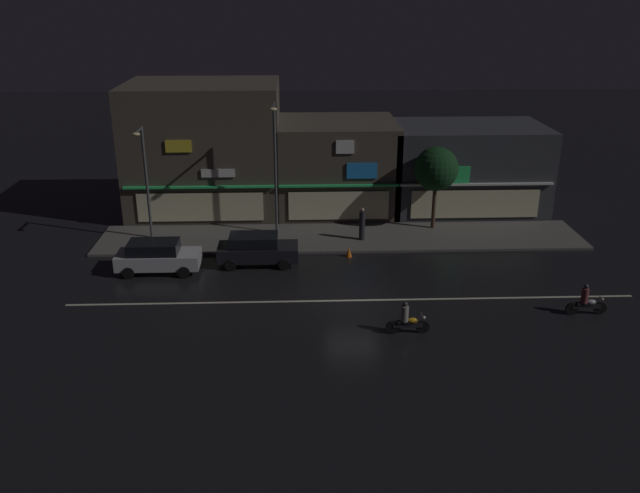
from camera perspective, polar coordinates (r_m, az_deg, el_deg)
ground_plane at (r=31.89m, az=2.83°, el=-4.66°), size 140.00×140.00×0.00m
lane_divider_stripe at (r=31.89m, az=2.83°, el=-4.65°), size 27.18×0.16×0.01m
sidewalk_far at (r=39.60m, az=1.82°, el=0.79°), size 28.61×4.78×0.14m
storefront_left_block at (r=44.56m, az=-9.86°, el=8.34°), size 9.72×7.52×8.37m
storefront_center_block at (r=45.41m, az=12.33°, el=6.63°), size 10.10×6.52×5.64m
storefront_right_block at (r=44.28m, az=1.36°, el=6.93°), size 7.82×7.01×5.92m
streetlamp_west at (r=39.29m, az=-14.81°, el=6.06°), size 0.44×1.64×6.64m
streetlamp_mid at (r=38.81m, az=-3.89°, el=7.49°), size 0.44×1.64×7.83m
pedestrian_on_sidewalk at (r=38.84m, az=3.63°, el=1.87°), size 0.35×0.35×1.94m
street_tree at (r=40.52m, az=9.96°, el=6.56°), size 2.65×2.65×5.06m
parked_car_near_kerb at (r=35.82m, az=-5.44°, el=-0.21°), size 4.30×1.98×1.67m
parked_car_trailing at (r=35.73m, az=-13.80°, el=-0.81°), size 4.30×1.98×1.67m
motorcycle_lead at (r=32.61m, az=21.88°, el=-4.44°), size 1.90×0.60×1.52m
motorcycle_following at (r=28.92m, az=7.46°, el=-6.30°), size 1.90×0.60×1.52m
traffic_cone at (r=36.87m, az=2.49°, el=-0.48°), size 0.36×0.36×0.55m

